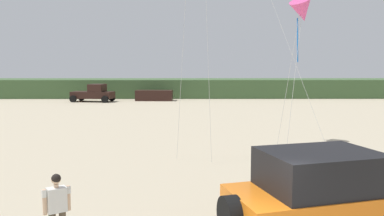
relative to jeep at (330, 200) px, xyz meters
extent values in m
cube|color=#426038|center=(1.01, 43.90, -0.06)|extent=(90.00, 7.57, 2.28)
cube|color=orange|center=(0.07, 0.02, -0.19)|extent=(4.73, 2.97, 0.90)
cube|color=black|center=(-0.27, -0.08, 0.66)|extent=(2.69, 2.32, 0.80)
cube|color=black|center=(0.89, 0.25, 0.62)|extent=(0.55, 1.64, 0.72)
cylinder|color=black|center=(-2.17, -0.61, -0.09)|extent=(0.50, 0.83, 0.77)
cylinder|color=black|center=(1.47, 1.49, -0.78)|extent=(0.89, 0.52, 0.84)
cylinder|color=black|center=(1.47, 1.49, -0.78)|extent=(0.45, 0.41, 0.38)
cube|color=silver|center=(-5.87, 0.38, -0.11)|extent=(0.48, 0.43, 0.54)
cylinder|color=#DBB28E|center=(-6.09, 0.25, -0.12)|extent=(0.09, 0.09, 0.56)
cylinder|color=silver|center=(-6.09, 0.25, 0.07)|extent=(0.11, 0.11, 0.16)
cylinder|color=#DBB28E|center=(-5.66, 0.52, -0.12)|extent=(0.09, 0.09, 0.56)
cylinder|color=silver|center=(-5.66, 0.52, 0.07)|extent=(0.11, 0.11, 0.16)
cylinder|color=#DBB28E|center=(-5.87, 0.38, 0.20)|extent=(0.10, 0.10, 0.08)
sphere|color=#DBB28E|center=(-5.87, 0.38, 0.34)|extent=(0.21, 0.21, 0.21)
sphere|color=black|center=(-5.87, 0.37, 0.36)|extent=(0.21, 0.21, 0.21)
cube|color=black|center=(-13.81, 36.42, -0.44)|extent=(4.86, 2.66, 0.76)
cube|color=black|center=(-13.27, 36.32, 0.36)|extent=(1.88, 2.05, 0.84)
cylinder|color=black|center=(-11.81, 37.14, -0.82)|extent=(0.79, 0.39, 0.76)
cylinder|color=black|center=(-12.16, 35.07, -0.82)|extent=(0.79, 0.39, 0.76)
cylinder|color=black|center=(-15.45, 37.77, -0.82)|extent=(0.79, 0.39, 0.76)
cylinder|color=black|center=(-15.81, 35.70, -0.82)|extent=(0.79, 0.39, 0.76)
cube|color=black|center=(-7.04, 37.82, -0.60)|extent=(4.28, 1.91, 1.20)
cylinder|color=silver|center=(-2.22, 9.22, 4.61)|extent=(0.34, 2.52, 11.52)
cylinder|color=silver|center=(1.45, 10.62, 4.23)|extent=(2.86, 5.80, 10.76)
cone|color=#E04C93|center=(1.48, 7.88, 4.96)|extent=(1.40, 1.42, 1.23)
cylinder|color=blue|center=(1.33, 7.88, 3.82)|extent=(0.05, 0.26, 1.75)
cylinder|color=silver|center=(0.91, 6.72, 1.90)|extent=(1.17, 2.34, 6.11)
camera|label=1|loc=(-2.96, -8.09, 2.80)|focal=37.30mm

